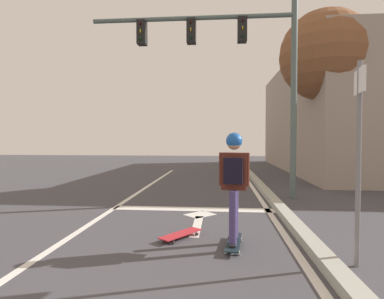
# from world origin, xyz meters

# --- Properties ---
(lane_line_center) EXTENTS (0.12, 20.00, 0.01)m
(lane_line_center) POSITION_xyz_m (-0.30, 6.00, 0.00)
(lane_line_center) COLOR silver
(lane_line_center) RESTS_ON ground
(lane_line_curbside) EXTENTS (0.12, 20.00, 0.01)m
(lane_line_curbside) POSITION_xyz_m (3.15, 6.00, 0.00)
(lane_line_curbside) COLOR silver
(lane_line_curbside) RESTS_ON ground
(stop_bar) EXTENTS (3.60, 0.40, 0.01)m
(stop_bar) POSITION_xyz_m (1.50, 7.35, 0.00)
(stop_bar) COLOR silver
(stop_bar) RESTS_ON ground
(lane_arrow_stem) EXTENTS (0.16, 1.40, 0.01)m
(lane_arrow_stem) POSITION_xyz_m (1.68, 6.01, 0.00)
(lane_arrow_stem) COLOR silver
(lane_arrow_stem) RESTS_ON ground
(lane_arrow_head) EXTENTS (0.71, 0.71, 0.01)m
(lane_arrow_head) POSITION_xyz_m (1.68, 6.86, 0.00)
(lane_arrow_head) COLOR silver
(lane_arrow_head) RESTS_ON ground
(curb_strip) EXTENTS (0.24, 24.00, 0.14)m
(curb_strip) POSITION_xyz_m (3.40, 6.00, 0.07)
(curb_strip) COLOR #A0A397
(curb_strip) RESTS_ON ground
(skateboard) EXTENTS (0.29, 0.89, 0.09)m
(skateboard) POSITION_xyz_m (2.29, 4.93, 0.07)
(skateboard) COLOR black
(skateboard) RESTS_ON ground
(skater) EXTENTS (0.44, 0.60, 1.58)m
(skater) POSITION_xyz_m (2.29, 4.91, 1.07)
(skater) COLOR #44386B
(skater) RESTS_ON skateboard
(spare_skateboard) EXTENTS (0.64, 0.77, 0.08)m
(spare_skateboard) POSITION_xyz_m (1.48, 5.26, 0.07)
(spare_skateboard) COLOR #B6242D
(spare_skateboard) RESTS_ON ground
(traffic_signal_mast) EXTENTS (5.46, 0.34, 5.29)m
(traffic_signal_mast) POSITION_xyz_m (2.38, 8.85, 3.82)
(traffic_signal_mast) COLOR #50635E
(traffic_signal_mast) RESTS_ON ground
(street_sign_post) EXTENTS (0.12, 0.44, 2.52)m
(street_sign_post) POSITION_xyz_m (3.77, 4.37, 1.63)
(street_sign_post) COLOR slate
(street_sign_post) RESTS_ON ground
(roadside_tree) EXTENTS (3.09, 3.09, 5.99)m
(roadside_tree) POSITION_xyz_m (5.69, 11.64, 4.42)
(roadside_tree) COLOR brown
(roadside_tree) RESTS_ON ground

